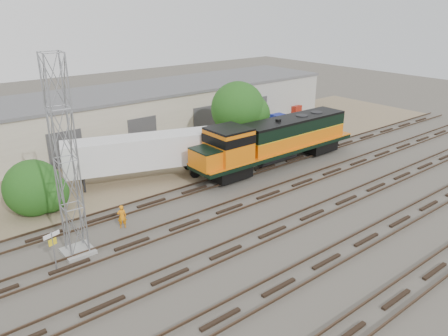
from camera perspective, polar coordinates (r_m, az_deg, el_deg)
ground at (r=31.43m, az=2.48°, el=-6.39°), size 140.00×140.00×0.00m
dirt_strip at (r=42.89m, az=-10.84°, el=0.91°), size 80.00×16.00×0.02m
tracks at (r=29.49m, az=6.36°, el=-8.31°), size 80.00×20.40×0.28m
warehouse at (r=49.07m, az=-15.50°, el=6.29°), size 58.40×10.40×5.30m
locomotive at (r=40.38m, az=6.67°, el=3.60°), size 18.15×3.18×4.36m
signal_tower at (r=26.28m, az=-19.94°, el=0.57°), size 1.77×1.77×11.98m
sign_post at (r=26.61m, az=-21.46°, el=-9.22°), size 0.97×0.30×2.43m
worker at (r=30.43m, az=-13.19°, el=-6.19°), size 0.71×0.61×1.66m
semi_trailer at (r=37.52m, az=-10.33°, el=1.98°), size 12.84×6.33×3.90m
dumpster_blue at (r=54.37m, az=7.13°, el=6.20°), size 1.64×1.54×1.50m
dumpster_red at (r=59.93m, az=9.18°, el=7.42°), size 1.71×1.63×1.40m
tree_mid at (r=34.31m, az=-23.23°, el=-2.57°), size 4.37×4.16×4.16m
tree_east at (r=43.51m, az=2.28°, el=7.59°), size 5.60×5.34×7.20m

